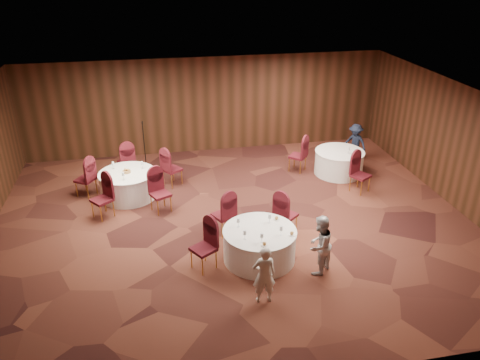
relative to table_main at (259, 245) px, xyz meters
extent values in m
plane|color=black|center=(-0.28, 1.63, -0.38)|extent=(12.00, 12.00, 0.00)
plane|color=silver|center=(-0.28, 1.63, 2.82)|extent=(12.00, 12.00, 0.00)
plane|color=black|center=(-0.28, 6.63, 1.22)|extent=(12.00, 0.00, 12.00)
plane|color=black|center=(-0.28, -3.37, 1.22)|extent=(12.00, 0.00, 12.00)
plane|color=black|center=(5.72, 1.63, 1.22)|extent=(0.00, 10.00, 10.00)
cylinder|color=white|center=(0.00, 0.00, -0.02)|extent=(1.60, 1.60, 0.72)
cylinder|color=white|center=(0.00, 0.00, 0.35)|extent=(1.63, 1.63, 0.03)
cylinder|color=white|center=(-2.91, 3.61, -0.02)|extent=(1.54, 1.54, 0.72)
cylinder|color=white|center=(-2.91, 3.61, 0.35)|extent=(1.57, 1.57, 0.03)
cylinder|color=white|center=(3.44, 3.93, -0.02)|extent=(1.47, 1.47, 0.72)
cylinder|color=white|center=(3.44, 3.93, 0.35)|extent=(1.50, 1.50, 0.03)
cylinder|color=silver|center=(-0.39, -0.27, 0.37)|extent=(0.06, 0.06, 0.01)
cylinder|color=silver|center=(-0.39, -0.27, 0.43)|extent=(0.01, 0.01, 0.11)
cone|color=silver|center=(-0.39, -0.27, 0.53)|extent=(0.08, 0.08, 0.10)
cylinder|color=silver|center=(-0.43, 0.25, 0.37)|extent=(0.06, 0.06, 0.01)
cylinder|color=silver|center=(-0.43, 0.25, 0.43)|extent=(0.01, 0.01, 0.11)
cone|color=silver|center=(-0.43, 0.25, 0.53)|extent=(0.08, 0.08, 0.10)
cylinder|color=silver|center=(-0.06, -0.44, 0.37)|extent=(0.06, 0.06, 0.01)
cylinder|color=silver|center=(-0.06, -0.44, 0.43)|extent=(0.01, 0.01, 0.11)
cone|color=silver|center=(-0.06, -0.44, 0.53)|extent=(0.08, 0.08, 0.10)
cylinder|color=silver|center=(0.41, -0.25, 0.37)|extent=(0.06, 0.06, 0.01)
cylinder|color=silver|center=(0.41, -0.25, 0.43)|extent=(0.01, 0.01, 0.11)
cone|color=silver|center=(0.41, -0.25, 0.53)|extent=(0.08, 0.08, 0.10)
cylinder|color=silver|center=(0.29, 0.28, 0.37)|extent=(0.06, 0.06, 0.01)
cylinder|color=silver|center=(0.29, 0.28, 0.43)|extent=(0.01, 0.01, 0.11)
cone|color=silver|center=(0.29, 0.28, 0.53)|extent=(0.08, 0.08, 0.10)
cylinder|color=white|center=(-0.04, -0.58, 0.37)|extent=(0.15, 0.15, 0.01)
sphere|color=#9E6B33|center=(-0.04, -0.58, 0.41)|extent=(0.08, 0.08, 0.08)
cylinder|color=white|center=(0.64, -0.30, 0.37)|extent=(0.15, 0.15, 0.01)
sphere|color=#9E6B33|center=(0.64, -0.30, 0.41)|extent=(0.08, 0.08, 0.08)
cylinder|color=white|center=(0.48, 0.38, 0.37)|extent=(0.15, 0.15, 0.01)
sphere|color=#9E6B33|center=(0.48, 0.38, 0.41)|extent=(0.08, 0.08, 0.08)
cylinder|color=silver|center=(-2.48, 3.80, 0.37)|extent=(0.06, 0.06, 0.01)
cylinder|color=silver|center=(-2.48, 3.80, 0.43)|extent=(0.01, 0.01, 0.11)
cone|color=silver|center=(-2.48, 3.80, 0.53)|extent=(0.08, 0.08, 0.10)
cylinder|color=silver|center=(-3.28, 3.93, 0.37)|extent=(0.06, 0.06, 0.01)
cylinder|color=silver|center=(-3.28, 3.93, 0.43)|extent=(0.01, 0.01, 0.11)
cone|color=silver|center=(-3.28, 3.93, 0.53)|extent=(0.08, 0.08, 0.10)
cylinder|color=silver|center=(-2.98, 3.18, 0.37)|extent=(0.06, 0.06, 0.01)
cylinder|color=silver|center=(-2.98, 3.18, 0.43)|extent=(0.01, 0.01, 0.11)
cone|color=silver|center=(-2.98, 3.18, 0.53)|extent=(0.08, 0.08, 0.10)
cylinder|color=olive|center=(-2.91, 3.61, 0.39)|extent=(0.22, 0.22, 0.06)
sphere|color=#9E6B33|center=(-2.94, 3.63, 0.45)|extent=(0.07, 0.07, 0.07)
sphere|color=#9E6B33|center=(-2.87, 3.59, 0.45)|extent=(0.07, 0.07, 0.07)
cylinder|color=silver|center=(3.62, 3.71, 0.37)|extent=(0.06, 0.06, 0.01)
cylinder|color=silver|center=(3.62, 3.71, 0.43)|extent=(0.01, 0.01, 0.11)
cone|color=silver|center=(3.62, 3.71, 0.53)|extent=(0.08, 0.08, 0.10)
cylinder|color=black|center=(-2.41, 5.22, -0.37)|extent=(0.24, 0.24, 0.02)
cylinder|color=black|center=(-2.41, 5.22, 0.45)|extent=(0.02, 0.02, 1.61)
cylinder|color=black|center=(-2.41, 5.27, 1.22)|extent=(0.04, 0.12, 0.04)
imported|color=silver|center=(-0.24, -1.38, 0.25)|extent=(0.46, 0.31, 1.25)
imported|color=silver|center=(1.12, -0.70, 0.30)|extent=(0.83, 0.81, 1.35)
imported|color=black|center=(4.31, 4.77, 0.25)|extent=(0.86, 0.93, 1.26)
camera|label=1|loc=(-2.09, -8.43, 5.83)|focal=35.00mm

